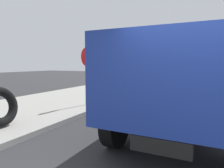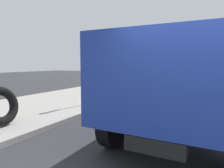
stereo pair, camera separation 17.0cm
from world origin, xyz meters
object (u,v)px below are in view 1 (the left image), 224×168
object	(u,v)px
stop_sign	(86,65)
dump_truck_red	(216,67)
dump_truck_blue	(188,72)
loose_tire	(0,107)

from	to	relation	value
stop_sign	dump_truck_red	xyz separation A→B (m)	(12.11, -5.00, -0.19)
dump_truck_blue	dump_truck_red	distance (m)	12.68
stop_sign	dump_truck_blue	size ratio (longest dim) A/B	0.34
stop_sign	dump_truck_red	size ratio (longest dim) A/B	0.33
stop_sign	dump_truck_blue	bearing A→B (deg)	-97.48
dump_truck_blue	dump_truck_red	world-z (taller)	same
loose_tire	stop_sign	bearing A→B (deg)	-7.50
loose_tire	stop_sign	world-z (taller)	stop_sign
loose_tire	dump_truck_red	size ratio (longest dim) A/B	0.15
dump_truck_red	loose_tire	bearing A→B (deg)	160.77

